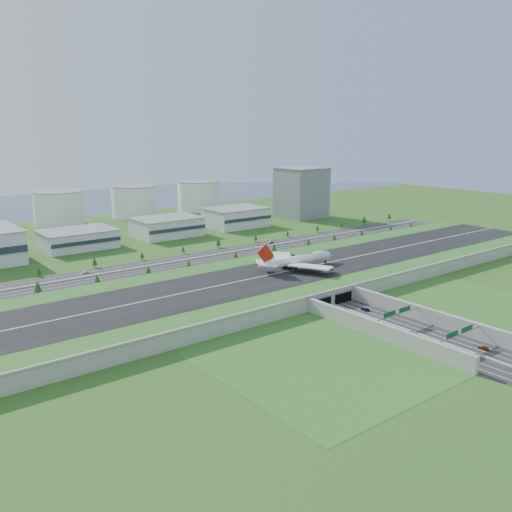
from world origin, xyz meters
TOP-DOWN VIEW (x-y plane):
  - ground at (0.00, 0.00)m, footprint 1200.00×1200.00m
  - airfield_deck at (0.00, -0.09)m, footprint 520.00×100.00m
  - underpass_road at (0.00, -99.42)m, footprint 38.80×120.40m
  - sign_gantry_near at (0.00, -95.04)m, footprint 38.70×0.70m
  - sign_gantry_far at (0.00, -130.04)m, footprint 38.70×0.70m
  - north_expressway at (0.00, 95.00)m, footprint 560.00×36.00m
  - tree_row at (5.89, 95.80)m, footprint 503.51×48.69m
  - hangar_mid_a at (-60.00, 190.00)m, footprint 58.00×42.00m
  - hangar_mid_b at (25.00, 190.00)m, footprint 58.00×42.00m
  - hangar_mid_c at (105.00, 190.00)m, footprint 58.00×42.00m
  - office_tower at (200.00, 195.00)m, footprint 46.00×46.00m
  - fuel_tank_b at (-35.00, 310.00)m, footprint 50.00×50.00m
  - fuel_tank_c at (50.00, 310.00)m, footprint 50.00×50.00m
  - fuel_tank_d at (135.00, 310.00)m, footprint 50.00×50.00m
  - bay_water at (0.00, 480.00)m, footprint 1200.00×260.00m
  - boeing_747 at (20.42, 2.58)m, footprint 63.50×59.80m
  - car_0 at (-8.63, -89.62)m, footprint 2.17×4.57m
  - car_1 at (-9.19, -113.58)m, footprint 1.67×4.68m
  - car_2 at (7.61, -67.61)m, footprint 3.09×5.85m
  - car_3 at (8.74, -137.38)m, footprint 2.29×5.22m
  - car_5 at (80.48, 103.24)m, footprint 4.51×2.77m
  - car_6 at (166.04, 84.72)m, footprint 5.42×3.19m
  - car_7 at (-86.66, 105.19)m, footprint 5.83×3.12m

SIDE VIEW (x-z plane):
  - ground at x=0.00m, z-range 0.00..0.00m
  - bay_water at x=0.00m, z-range 0.00..0.06m
  - north_expressway at x=0.00m, z-range 0.00..0.12m
  - car_5 at x=80.48m, z-range 0.12..1.52m
  - car_6 at x=166.04m, z-range 0.12..1.53m
  - car_3 at x=8.74m, z-range 0.12..1.61m
  - car_0 at x=-8.63m, z-range 0.12..1.63m
  - car_1 at x=-9.19m, z-range 0.12..1.66m
  - car_2 at x=7.61m, z-range 0.12..1.69m
  - car_7 at x=-86.66m, z-range 0.12..1.73m
  - underpass_road at x=0.00m, z-range -0.57..7.43m
  - airfield_deck at x=0.00m, z-range -0.48..8.72m
  - tree_row at x=5.89m, z-range 0.33..8.74m
  - sign_gantry_near at x=0.00m, z-range 2.05..11.85m
  - sign_gantry_far at x=0.00m, z-range 2.05..11.85m
  - hangar_mid_a at x=-60.00m, z-range 0.00..15.00m
  - hangar_mid_b at x=25.00m, z-range 0.00..17.00m
  - hangar_mid_c at x=105.00m, z-range 0.00..19.00m
  - boeing_747 at x=20.42m, z-range 3.77..23.40m
  - fuel_tank_b at x=-35.00m, z-range 0.00..35.00m
  - fuel_tank_c at x=50.00m, z-range 0.00..35.00m
  - fuel_tank_d at x=135.00m, z-range 0.00..35.00m
  - office_tower at x=200.00m, z-range 0.00..55.00m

